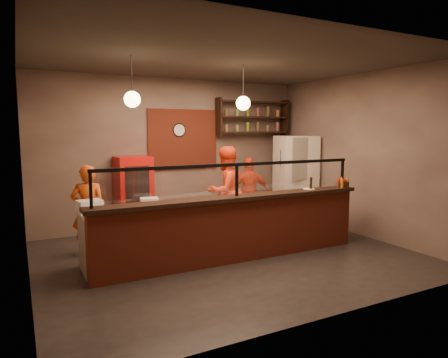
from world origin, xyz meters
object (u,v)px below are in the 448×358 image
wall_clock (179,130)px  pepper_mill (311,183)px  cook_mid (225,191)px  fridge (295,179)px  pizza_dough (225,200)px  cook_left (89,210)px  condiment_caddy (343,184)px  red_cooler (134,195)px  cook_right (250,193)px

wall_clock → pepper_mill: (1.40, -2.75, -0.93)m
cook_mid → fridge: (2.04, 0.42, 0.09)m
fridge → pizza_dough: (-2.52, -1.31, -0.08)m
cook_left → pizza_dough: size_ratio=2.93×
wall_clock → fridge: size_ratio=0.15×
cook_left → pizza_dough: (2.13, -0.85, 0.14)m
pizza_dough → condiment_caddy: 2.22m
fridge → pepper_mill: fridge is taller
wall_clock → pepper_mill: 3.22m
red_cooler → cook_left: bearing=-136.6°
wall_clock → red_cooler: (-1.12, -0.31, -1.31)m
wall_clock → red_cooler: size_ratio=0.19×
wall_clock → cook_right: wall_clock is taller
condiment_caddy → cook_right: bearing=115.0°
wall_clock → red_cooler: 1.75m
wall_clock → cook_right: size_ratio=0.20×
cook_left → red_cooler: 1.46m
cook_mid → wall_clock: bearing=-86.6°
wall_clock → pizza_dough: (-0.02, -2.19, -1.19)m
cook_left → pizza_dough: cook_left is taller
cook_mid → fridge: size_ratio=0.91×
cook_right → red_cooler: (-2.35, 0.64, 0.03)m
fridge → condiment_caddy: size_ratio=10.68×
wall_clock → red_cooler: bearing=-164.5°
fridge → red_cooler: 3.67m
cook_left → fridge: size_ratio=0.78×
wall_clock → condiment_caddy: wall_clock is taller
fridge → pepper_mill: size_ratio=9.10×
red_cooler → condiment_caddy: size_ratio=8.56×
cook_right → red_cooler: red_cooler is taller
pepper_mill → pizza_dough: bearing=158.5°
pepper_mill → fridge: bearing=59.5°
cook_right → pepper_mill: 1.86m
red_cooler → pizza_dough: 2.18m
cook_mid → fridge: fridge is taller
cook_right → fridge: size_ratio=0.77×
red_cooler → pizza_dough: bearing=-61.4°
red_cooler → pizza_dough: size_ratio=3.03×
condiment_caddy → cook_mid: bearing=137.5°
cook_mid → fridge: bearing=175.5°
red_cooler → pizza_dough: (1.09, -1.88, 0.12)m
pepper_mill → wall_clock: bearing=117.0°
cook_right → pizza_dough: 1.77m
wall_clock → pepper_mill: bearing=-63.0°
pizza_dough → condiment_caddy: size_ratio=2.83×
cook_left → fridge: (4.65, 0.46, 0.22)m
cook_mid → cook_right: size_ratio=1.18×
pizza_dough → pepper_mill: bearing=-21.5°
fridge → pizza_dough: fridge is taller
cook_mid → pizza_dough: size_ratio=3.42×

